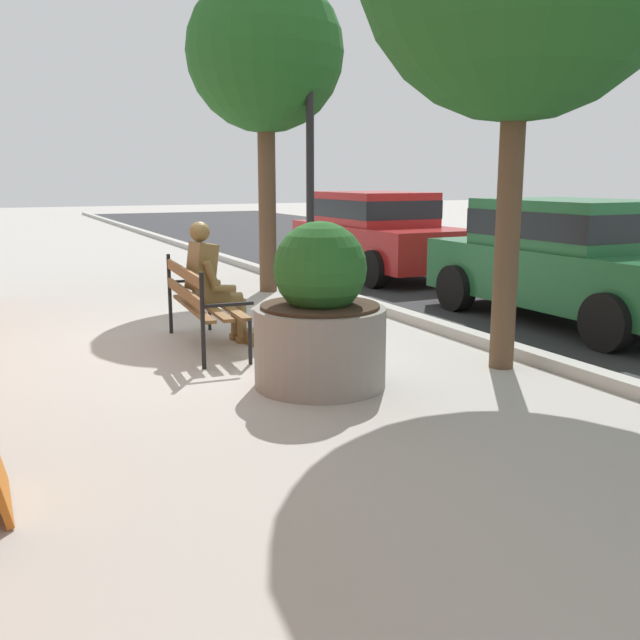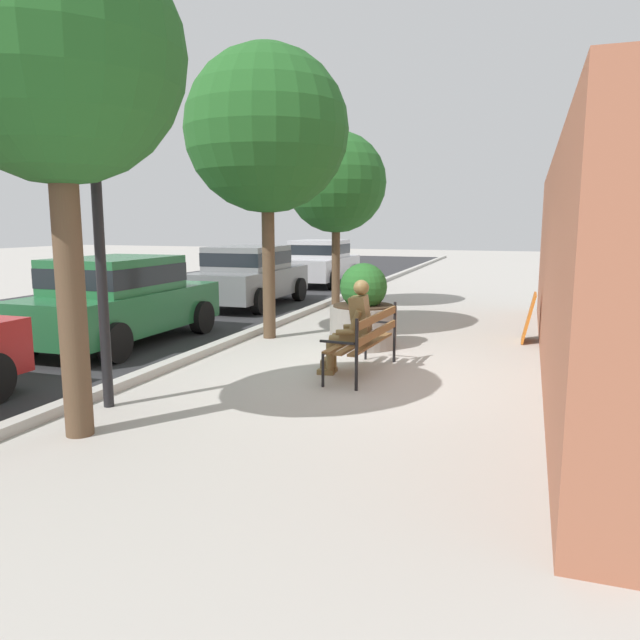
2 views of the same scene
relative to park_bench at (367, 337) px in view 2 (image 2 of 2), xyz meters
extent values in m
plane|color=#ADA8A0|center=(0.02, -0.04, -0.54)|extent=(80.00, 80.00, 0.00)
cube|color=#B2AFA8|center=(0.02, 2.86, -0.48)|extent=(60.00, 0.20, 0.12)
cube|color=#9E5B42|center=(1.52, -2.64, 1.01)|extent=(12.00, 0.50, 3.10)
cube|color=brown|center=(0.00, -0.07, -0.09)|extent=(1.70, 0.22, 0.04)
cube|color=brown|center=(0.01, 0.11, -0.09)|extent=(1.70, 0.22, 0.04)
cube|color=brown|center=(0.02, 0.29, -0.09)|extent=(1.70, 0.22, 0.04)
cube|color=brown|center=(-0.01, -0.16, 0.08)|extent=(1.70, 0.15, 0.11)
cube|color=brown|center=(-0.01, -0.16, 0.30)|extent=(1.70, 0.15, 0.11)
cylinder|color=black|center=(-0.86, 0.37, -0.32)|extent=(0.04, 0.04, 0.45)
cylinder|color=black|center=(-0.89, -0.10, -0.07)|extent=(0.04, 0.04, 0.95)
cube|color=black|center=(-0.87, 0.17, 0.08)|extent=(0.07, 0.48, 0.03)
cylinder|color=black|center=(0.90, 0.25, -0.32)|extent=(0.04, 0.04, 0.45)
cylinder|color=black|center=(0.87, -0.22, -0.07)|extent=(0.04, 0.04, 0.95)
cube|color=black|center=(0.89, 0.05, 0.08)|extent=(0.07, 0.48, 0.03)
cube|color=brown|center=(-0.11, 0.17, 0.02)|extent=(0.36, 0.34, 0.16)
cube|color=brown|center=(-0.10, 0.07, 0.34)|extent=(0.38, 0.31, 0.55)
sphere|color=brown|center=(-0.10, 0.06, 0.72)|extent=(0.22, 0.22, 0.22)
cylinder|color=brown|center=(-0.32, 0.07, 0.29)|extent=(0.10, 0.19, 0.29)
cylinder|color=brown|center=(-0.34, 0.21, 0.12)|extent=(0.10, 0.27, 0.10)
cylinder|color=brown|center=(0.12, 0.10, 0.29)|extent=(0.10, 0.19, 0.29)
cylinder|color=brown|center=(0.12, 0.24, 0.12)|extent=(0.10, 0.27, 0.10)
cylinder|color=brown|center=(-0.21, 0.30, -0.02)|extent=(0.15, 0.37, 0.14)
cylinder|color=brown|center=(-0.22, 0.48, -0.29)|extent=(0.11, 0.11, 0.50)
cube|color=brown|center=(-0.22, 0.54, -0.51)|extent=(0.13, 0.25, 0.07)
cylinder|color=brown|center=(-0.03, 0.31, -0.02)|extent=(0.15, 0.37, 0.14)
cylinder|color=brown|center=(-0.04, 0.49, -0.29)|extent=(0.11, 0.11, 0.50)
cube|color=brown|center=(-0.04, 0.55, -0.51)|extent=(0.13, 0.25, 0.07)
cube|color=brown|center=(0.08, 0.60, -0.46)|extent=(0.29, 0.20, 0.16)
cylinder|color=gray|center=(1.87, 0.56, -0.19)|extent=(1.17, 1.17, 0.71)
cylinder|color=#38281C|center=(1.87, 0.56, 0.18)|extent=(1.05, 1.05, 0.03)
sphere|color=#235B23|center=(1.87, 0.56, 0.52)|extent=(0.82, 0.82, 0.82)
cylinder|color=brown|center=(-3.40, 2.14, 0.89)|extent=(0.28, 0.28, 2.88)
sphere|color=#235B23|center=(-3.40, 2.14, 3.19)|extent=(2.44, 2.44, 2.44)
cylinder|color=brown|center=(2.07, 2.44, 0.84)|extent=(0.24, 0.24, 2.77)
sphere|color=#235B23|center=(2.07, 2.44, 3.26)|extent=(2.96, 2.96, 2.96)
cylinder|color=brown|center=(6.48, 2.53, 0.59)|extent=(0.21, 0.21, 2.28)
sphere|color=#235B23|center=(6.48, 2.53, 2.61)|extent=(2.51, 2.51, 2.51)
cube|color=#236638|center=(0.70, 4.71, 0.07)|extent=(4.11, 1.73, 0.70)
cube|color=#236638|center=(0.55, 4.71, 0.72)|extent=(2.14, 1.58, 0.60)
cube|color=black|center=(0.55, 4.71, 0.72)|extent=(2.16, 1.60, 0.33)
cylinder|color=black|center=(2.03, 5.57, -0.22)|extent=(0.64, 0.23, 0.64)
cylinder|color=black|center=(2.04, 3.87, -0.22)|extent=(0.64, 0.23, 0.64)
cylinder|color=black|center=(-0.64, 5.55, -0.22)|extent=(0.64, 0.23, 0.64)
cylinder|color=black|center=(-0.62, 3.85, -0.22)|extent=(0.64, 0.23, 0.64)
cube|color=slate|center=(5.99, 4.71, 0.07)|extent=(4.11, 1.73, 0.70)
cube|color=slate|center=(5.84, 4.71, 0.72)|extent=(2.14, 1.58, 0.60)
cube|color=black|center=(5.84, 4.71, 0.72)|extent=(2.16, 1.60, 0.33)
cylinder|color=black|center=(7.31, 5.57, -0.22)|extent=(0.64, 0.23, 0.64)
cylinder|color=black|center=(7.32, 3.87, -0.22)|extent=(0.64, 0.23, 0.64)
cylinder|color=black|center=(4.65, 5.55, -0.22)|extent=(0.64, 0.23, 0.64)
cylinder|color=black|center=(4.66, 3.85, -0.22)|extent=(0.64, 0.23, 0.64)
cube|color=#B7B7BC|center=(11.62, 4.71, 0.07)|extent=(4.11, 1.73, 0.70)
cube|color=#B7B7BC|center=(11.47, 4.71, 0.72)|extent=(2.14, 1.58, 0.60)
cube|color=black|center=(11.47, 4.71, 0.72)|extent=(2.16, 1.60, 0.33)
cylinder|color=black|center=(12.94, 5.57, -0.22)|extent=(0.64, 0.23, 0.64)
cylinder|color=black|center=(12.96, 3.87, -0.22)|extent=(0.64, 0.23, 0.64)
cylinder|color=black|center=(10.28, 5.55, -0.22)|extent=(0.64, 0.23, 0.64)
cylinder|color=black|center=(10.29, 3.85, -0.22)|extent=(0.64, 0.23, 0.64)
cylinder|color=black|center=(-2.51, 2.49, 1.26)|extent=(0.12, 0.12, 3.60)
sphere|color=silver|center=(-2.51, 2.49, 3.20)|extent=(0.32, 0.32, 0.32)
cube|color=#C6661E|center=(3.25, -2.19, -0.09)|extent=(0.70, 0.23, 0.89)
camera|label=1|loc=(7.47, -2.14, 1.30)|focal=40.34mm
camera|label=2|loc=(-8.17, -2.14, 1.62)|focal=33.70mm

